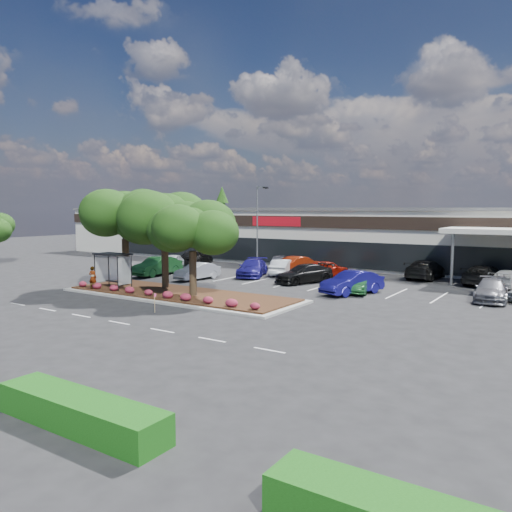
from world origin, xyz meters
The scene contains 30 objects.
ground centered at (0.00, 0.00, 0.00)m, with size 160.00×160.00×0.00m, color black.
retail_store centered at (0.06, 33.91, 3.15)m, with size 80.40×25.20×6.25m.
landscape_island centered at (-2.00, 4.00, 0.12)m, with size 18.00×6.00×0.26m.
lane_markings centered at (-0.14, 10.42, 0.01)m, with size 33.12×20.06×0.01m.
shrub_row centered at (-2.00, 1.90, 0.51)m, with size 17.00×0.80×0.50m, color #9B2547, non-canonical shape.
bus_shelter centered at (-7.50, 2.95, 2.31)m, with size 2.75×1.55×2.59m.
island_tree_west centered at (-8.00, 4.50, 4.21)m, with size 7.20×7.20×7.89m, color black, non-canonical shape.
island_tree_mid centered at (-4.50, 5.20, 3.92)m, with size 6.60×6.60×7.32m, color black, non-canonical shape.
island_tree_east centered at (-0.50, 3.70, 3.51)m, with size 5.80×5.80×6.50m, color black, non-canonical shape.
hedge_south_east centered at (10.00, -13.50, 0.45)m, with size 6.00×1.30×0.90m, color #13440C.
conifer_north_west centered at (-30.00, 46.00, 5.00)m, with size 4.40×4.40×10.00m, color black.
person_waiting centered at (-8.45, 1.70, 1.10)m, with size 0.61×0.40×1.68m, color #594C47.
light_pole centered at (-4.71, 18.34, 3.66)m, with size 1.43×0.50×8.35m.
survey_stake centered at (0.53, -1.00, 0.73)m, with size 0.08×0.14×1.15m.
car_0 centered at (-13.42, 15.52, 0.75)m, with size 1.76×4.38×1.49m, color #B0B6BD.
car_1 centered at (-11.17, 11.10, 0.86)m, with size 1.81×5.20×1.71m, color #14411C.
car_2 centered at (-6.33, 11.12, 0.72)m, with size 1.52×4.36×1.44m, color #ACAFB9.
car_3 centered at (-3.40, 15.37, 0.78)m, with size 2.20×5.41×1.57m, color navy.
car_4 centered at (2.37, 14.47, 0.77)m, with size 2.15×5.29×1.54m, color black.
car_5 centered at (7.84, 11.52, 0.83)m, with size 1.76×5.04×1.66m, color navy.
car_6 centered at (7.92, 12.49, 0.73)m, with size 1.55×4.45×1.47m, color #194E22.
car_7 centered at (16.67, 14.18, 0.72)m, with size 2.02×4.98×1.44m, color slate.
car_9 centered at (-13.78, 19.73, 0.85)m, with size 2.01×4.99×1.70m, color black.
car_10 centered at (-4.65, 22.36, 0.72)m, with size 1.70×4.22×1.44m, color slate.
car_11 centered at (-0.88, 19.83, 0.82)m, with size 1.73×4.95×1.63m, color maroon.
car_12 centered at (-1.50, 17.55, 0.75)m, with size 1.58×4.53×1.49m, color silver.
car_13 centered at (2.52, 18.51, 0.78)m, with size 1.83×4.56×1.55m, color maroon.
car_14 centered at (10.26, 22.45, 0.84)m, with size 2.36×5.79×1.68m, color black.
car_15 centered at (15.15, 21.49, 0.81)m, with size 2.27×5.58×1.62m, color black.
car_16 centered at (17.10, 20.77, 0.72)m, with size 2.02×4.97×1.44m, color silver.
Camera 1 is at (21.59, -22.13, 6.18)m, focal length 35.00 mm.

